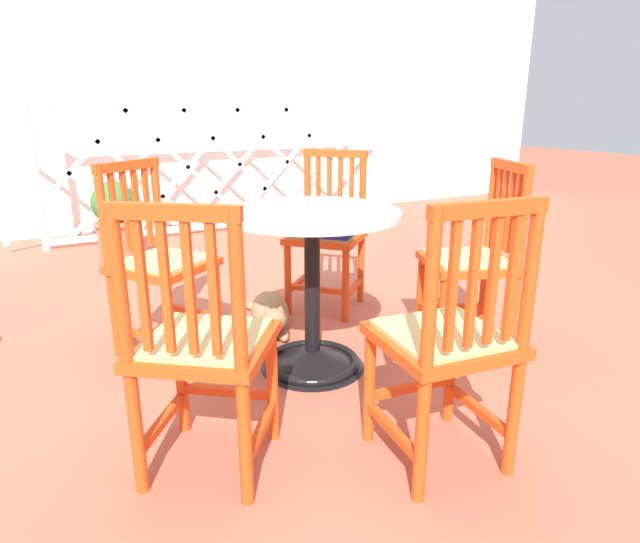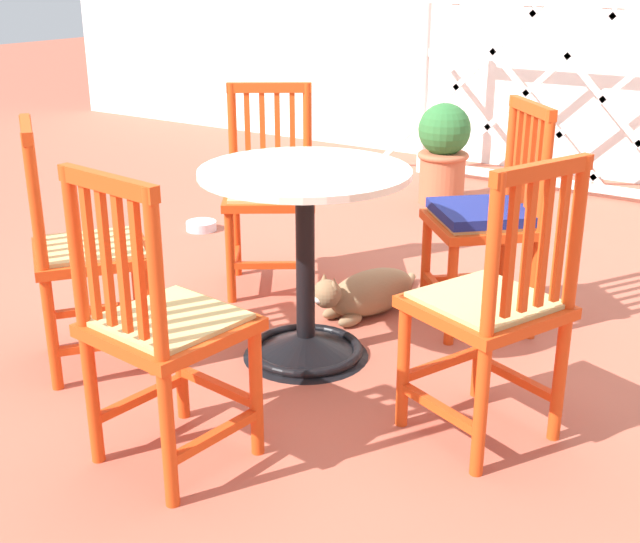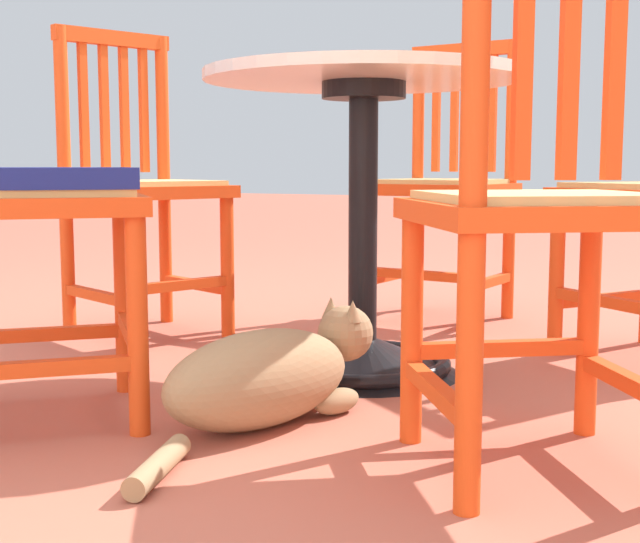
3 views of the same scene
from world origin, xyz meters
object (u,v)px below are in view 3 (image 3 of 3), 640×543
tabby_cat (273,375)px  orange_chair_facing_out (445,188)px  cafe_table (364,258)px  orange_chair_by_planter (140,191)px  orange_chair_near_fence (27,197)px  orange_chair_tucked_in (548,212)px

tabby_cat → orange_chair_facing_out: bearing=-86.6°
cafe_table → orange_chair_by_planter: size_ratio=0.83×
orange_chair_near_fence → cafe_table: bearing=-123.8°
orange_chair_tucked_in → orange_chair_facing_out: bearing=-65.2°
orange_chair_by_planter → orange_chair_near_fence: 0.89m
orange_chair_by_planter → tabby_cat: size_ratio=1.23×
cafe_table → orange_chair_near_fence: 0.80m
orange_chair_tucked_in → orange_chair_by_planter: bearing=-26.9°
tabby_cat → orange_chair_near_fence: bearing=23.3°
cafe_table → orange_chair_tucked_in: bearing=136.3°
tabby_cat → orange_chair_tucked_in: bearing=173.6°
cafe_table → orange_chair_tucked_in: size_ratio=0.83×
orange_chair_tucked_in → cafe_table: bearing=-43.7°
orange_chair_facing_out → tabby_cat: bearing=93.4°
cafe_table → orange_chair_facing_out: orange_chair_facing_out is taller
cafe_table → orange_chair_tucked_in: orange_chair_tucked_in is taller
cafe_table → orange_chair_near_fence: size_ratio=0.83×
orange_chair_by_planter → orange_chair_facing_out: same height
cafe_table → orange_chair_near_fence: bearing=56.2°
orange_chair_by_planter → orange_chair_tucked_in: 1.51m
orange_chair_near_fence → tabby_cat: orange_chair_near_fence is taller
orange_chair_near_fence → tabby_cat: bearing=-156.7°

